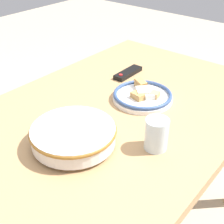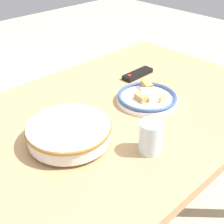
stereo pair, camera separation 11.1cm
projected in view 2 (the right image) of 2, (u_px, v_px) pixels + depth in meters
The scene contains 5 objects.
dining_table at pixel (110, 133), 1.21m from camera, with size 1.40×0.87×0.77m.
noodle_bowl at pixel (69, 132), 1.00m from camera, with size 0.28×0.28×0.07m.
food_plate at pixel (147, 98), 1.23m from camera, with size 0.24×0.24×0.05m.
tv_remote at pixel (138, 74), 1.43m from camera, with size 0.16×0.05×0.02m.
drinking_glass at pixel (151, 137), 0.96m from camera, with size 0.07×0.07×0.11m.
Camera 2 is at (-0.67, -0.71, 1.40)m, focal length 50.00 mm.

